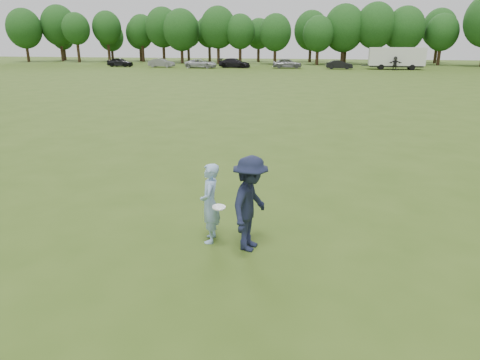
# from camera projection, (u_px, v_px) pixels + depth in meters

# --- Properties ---
(ground) EXTENTS (200.00, 200.00, 0.00)m
(ground) POSITION_uv_depth(u_px,v_px,m) (253.00, 230.00, 9.63)
(ground) COLOR #364F16
(ground) RESTS_ON ground
(thrower) EXTENTS (0.50, 0.68, 1.70)m
(thrower) POSITION_uv_depth(u_px,v_px,m) (210.00, 203.00, 8.88)
(thrower) COLOR #96B9E8
(thrower) RESTS_ON ground
(defender) EXTENTS (0.95, 1.38, 1.96)m
(defender) POSITION_uv_depth(u_px,v_px,m) (250.00, 204.00, 8.50)
(defender) COLOR #171C33
(defender) RESTS_ON ground
(player_far_d) EXTENTS (1.91, 0.82, 1.99)m
(player_far_d) POSITION_uv_depth(u_px,v_px,m) (395.00, 63.00, 62.61)
(player_far_d) COLOR #242424
(player_far_d) RESTS_ON ground
(car_a) EXTENTS (4.51, 2.19, 1.48)m
(car_a) POSITION_uv_depth(u_px,v_px,m) (120.00, 62.00, 71.55)
(car_a) COLOR black
(car_a) RESTS_ON ground
(car_b) EXTENTS (4.23, 1.50, 1.39)m
(car_b) POSITION_uv_depth(u_px,v_px,m) (161.00, 63.00, 69.79)
(car_b) COLOR slate
(car_b) RESTS_ON ground
(car_c) EXTENTS (5.19, 2.64, 1.40)m
(car_c) POSITION_uv_depth(u_px,v_px,m) (201.00, 64.00, 67.86)
(car_c) COLOR silver
(car_c) RESTS_ON ground
(car_d) EXTENTS (5.26, 2.47, 1.48)m
(car_d) POSITION_uv_depth(u_px,v_px,m) (235.00, 63.00, 68.51)
(car_d) COLOR black
(car_d) RESTS_ON ground
(car_e) EXTENTS (4.69, 2.23, 1.55)m
(car_e) POSITION_uv_depth(u_px,v_px,m) (287.00, 63.00, 67.19)
(car_e) COLOR slate
(car_e) RESTS_ON ground
(car_f) EXTENTS (4.08, 1.69, 1.31)m
(car_f) POSITION_uv_depth(u_px,v_px,m) (339.00, 65.00, 65.23)
(car_f) COLOR black
(car_f) RESTS_ON ground
(disc_in_play) EXTENTS (0.28, 0.28, 0.07)m
(disc_in_play) POSITION_uv_depth(u_px,v_px,m) (219.00, 207.00, 8.50)
(disc_in_play) COLOR white
(disc_in_play) RESTS_ON ground
(cargo_trailer) EXTENTS (9.00, 2.75, 3.20)m
(cargo_trailer) POSITION_uv_depth(u_px,v_px,m) (396.00, 57.00, 64.10)
(cargo_trailer) COLOR white
(cargo_trailer) RESTS_ON ground
(treeline) EXTENTS (130.35, 18.39, 11.74)m
(treeline) POSITION_uv_depth(u_px,v_px,m) (344.00, 29.00, 78.66)
(treeline) COLOR #332114
(treeline) RESTS_ON ground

